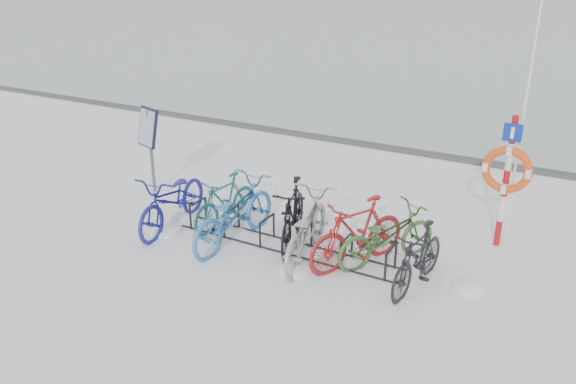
# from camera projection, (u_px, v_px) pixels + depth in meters

# --- Properties ---
(ground) EXTENTS (900.00, 900.00, 0.00)m
(ground) POSITION_uv_depth(u_px,v_px,m) (286.00, 247.00, 9.26)
(ground) COLOR white
(ground) RESTS_ON ground
(quay_edge) EXTENTS (400.00, 0.25, 0.10)m
(quay_edge) POSITION_uv_depth(u_px,v_px,m) (403.00, 150.00, 14.00)
(quay_edge) COLOR #3F3F42
(quay_edge) RESTS_ON ground
(bike_rack) EXTENTS (4.00, 0.48, 0.46)m
(bike_rack) POSITION_uv_depth(u_px,v_px,m) (286.00, 237.00, 9.19)
(bike_rack) COLOR black
(bike_rack) RESTS_ON ground
(info_board) EXTENTS (0.62, 0.39, 1.75)m
(info_board) POSITION_uv_depth(u_px,v_px,m) (148.00, 132.00, 11.08)
(info_board) COLOR #595B5E
(info_board) RESTS_ON ground
(lifebuoy_station) EXTENTS (0.77, 0.22, 4.00)m
(lifebuoy_station) POSITION_uv_depth(u_px,v_px,m) (507.00, 170.00, 8.79)
(lifebuoy_station) COLOR #A90D14
(lifebuoy_station) RESTS_ON ground
(bike_0) EXTENTS (1.00, 2.12, 1.07)m
(bike_0) POSITION_uv_depth(u_px,v_px,m) (173.00, 198.00, 9.84)
(bike_0) COLOR navy
(bike_0) RESTS_ON ground
(bike_1) EXTENTS (0.62, 1.63, 0.96)m
(bike_1) POSITION_uv_depth(u_px,v_px,m) (225.00, 200.00, 9.89)
(bike_1) COLOR #155B62
(bike_1) RESTS_ON ground
(bike_2) EXTENTS (0.83, 2.14, 1.11)m
(bike_2) POSITION_uv_depth(u_px,v_px,m) (234.00, 211.00, 9.25)
(bike_2) COLOR #3374B7
(bike_2) RESTS_ON ground
(bike_3) EXTENTS (1.06, 1.89, 1.09)m
(bike_3) POSITION_uv_depth(u_px,v_px,m) (293.00, 213.00, 9.22)
(bike_3) COLOR black
(bike_3) RESTS_ON ground
(bike_4) EXTENTS (1.07, 2.12, 1.06)m
(bike_4) POSITION_uv_depth(u_px,v_px,m) (306.00, 226.00, 8.76)
(bike_4) COLOR #929598
(bike_4) RESTS_ON ground
(bike_5) EXTENTS (1.29, 1.88, 1.11)m
(bike_5) POSITION_uv_depth(u_px,v_px,m) (358.00, 231.00, 8.55)
(bike_5) COLOR maroon
(bike_5) RESTS_ON ground
(bike_6) EXTENTS (1.50, 1.87, 0.95)m
(bike_6) POSITION_uv_depth(u_px,v_px,m) (387.00, 234.00, 8.65)
(bike_6) COLOR #32612E
(bike_6) RESTS_ON ground
(bike_7) EXTENTS (0.66, 1.65, 0.96)m
(bike_7) POSITION_uv_depth(u_px,v_px,m) (418.00, 256.00, 7.97)
(bike_7) COLOR black
(bike_7) RESTS_ON ground
(snow_drifts) EXTENTS (5.73, 1.49, 0.20)m
(snow_drifts) POSITION_uv_depth(u_px,v_px,m) (256.00, 245.00, 9.32)
(snow_drifts) COLOR white
(snow_drifts) RESTS_ON ground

